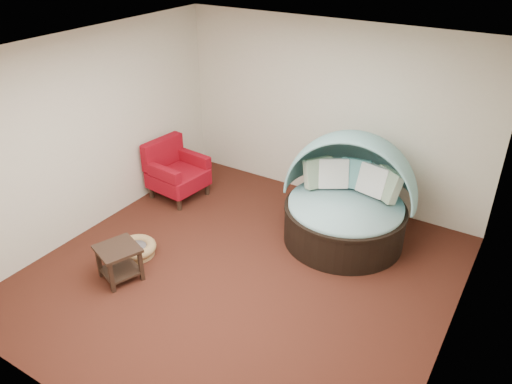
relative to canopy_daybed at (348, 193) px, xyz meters
The scene contains 10 objects.
floor 1.83m from the canopy_daybed, 117.28° to the right, with size 5.00×5.00×0.00m, color #482014.
wall_back 1.44m from the canopy_daybed, 127.78° to the left, with size 5.00×5.00×0.00m, color beige.
wall_front 4.13m from the canopy_daybed, 100.95° to the right, with size 5.00×5.00×0.00m, color beige.
wall_left 3.67m from the canopy_daybed, 155.37° to the right, with size 5.00×5.00×0.00m, color beige.
wall_right 2.39m from the canopy_daybed, 41.02° to the right, with size 5.00×5.00×0.00m, color beige.
ceiling 2.68m from the canopy_daybed, 117.28° to the right, with size 5.00×5.00×0.00m, color white.
canopy_daybed is the anchor object (origin of this frame).
pet_basket 2.99m from the canopy_daybed, 139.27° to the right, with size 0.70×0.70×0.19m.
red_armchair 2.87m from the canopy_daybed, behind, with size 0.88×0.88×0.94m.
side_table 3.16m from the canopy_daybed, 130.48° to the right, with size 0.63×0.63×0.47m.
Camera 1 is at (2.86, -4.26, 4.04)m, focal length 35.00 mm.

